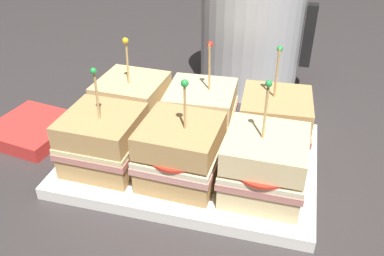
% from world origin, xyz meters
% --- Properties ---
extents(ground_plane, '(6.00, 6.00, 0.00)m').
position_xyz_m(ground_plane, '(0.00, 0.00, 0.00)').
color(ground_plane, '#383333').
extents(serving_platter, '(0.37, 0.27, 0.02)m').
position_xyz_m(serving_platter, '(0.00, 0.00, 0.01)').
color(serving_platter, white).
rests_on(serving_platter, ground_plane).
extents(sandwich_front_left, '(0.11, 0.11, 0.16)m').
position_xyz_m(sandwich_front_left, '(-0.11, -0.06, 0.06)').
color(sandwich_front_left, tan).
rests_on(sandwich_front_left, serving_platter).
extents(sandwich_front_center, '(0.11, 0.11, 0.15)m').
position_xyz_m(sandwich_front_center, '(0.00, -0.06, 0.06)').
color(sandwich_front_center, tan).
rests_on(sandwich_front_center, serving_platter).
extents(sandwich_front_right, '(0.11, 0.11, 0.16)m').
position_xyz_m(sandwich_front_right, '(0.11, -0.06, 0.06)').
color(sandwich_front_right, beige).
rests_on(sandwich_front_right, serving_platter).
extents(sandwich_back_left, '(0.11, 0.11, 0.16)m').
position_xyz_m(sandwich_back_left, '(-0.12, 0.06, 0.06)').
color(sandwich_back_left, '#DBB77A').
rests_on(sandwich_back_left, serving_platter).
extents(sandwich_back_center, '(0.11, 0.11, 0.16)m').
position_xyz_m(sandwich_back_center, '(0.00, 0.05, 0.06)').
color(sandwich_back_center, beige).
rests_on(sandwich_back_center, serving_platter).
extents(sandwich_back_right, '(0.11, 0.11, 0.16)m').
position_xyz_m(sandwich_back_right, '(0.11, 0.06, 0.06)').
color(sandwich_back_right, tan).
rests_on(sandwich_back_right, serving_platter).
extents(kettle_steel, '(0.22, 0.20, 0.23)m').
position_xyz_m(kettle_steel, '(0.04, 0.31, 0.11)').
color(kettle_steel, '#B7BABF').
rests_on(kettle_steel, ground_plane).
extents(napkin_stack, '(0.14, 0.14, 0.02)m').
position_xyz_m(napkin_stack, '(-0.28, 0.01, 0.01)').
color(napkin_stack, red).
rests_on(napkin_stack, ground_plane).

